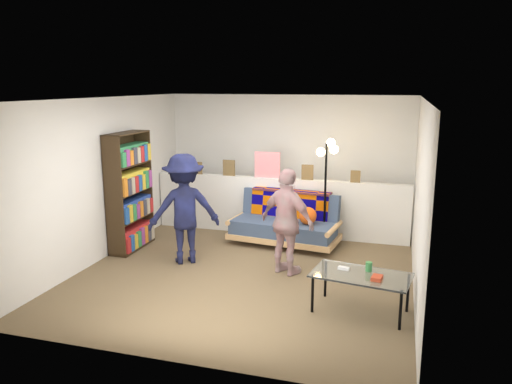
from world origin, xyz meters
TOP-DOWN VIEW (x-y plane):
  - ground at (0.00, 0.00)m, footprint 5.00×5.00m
  - room_shell at (0.00, 0.47)m, footprint 4.60×5.05m
  - half_wall_ledge at (0.00, 1.80)m, footprint 4.45×0.15m
  - ledge_decor at (-0.23, 1.78)m, footprint 2.97×0.02m
  - futon_sofa at (0.25, 1.30)m, footprint 1.85×1.05m
  - bookshelf at (-2.08, 0.40)m, footprint 0.31×0.93m
  - coffee_table at (1.65, -0.91)m, footprint 1.19×0.78m
  - floor_lamp at (0.89, 1.39)m, footprint 0.36×0.32m
  - person_left at (-1.00, 0.07)m, footprint 1.20×1.06m
  - person_right at (0.56, 0.03)m, footprint 0.94×0.71m

SIDE VIEW (x-z plane):
  - ground at x=0.00m, z-range 0.00..0.00m
  - futon_sofa at x=0.25m, z-range -0.03..0.73m
  - coffee_table at x=1.65m, z-range 0.15..0.72m
  - half_wall_ledge at x=0.00m, z-range 0.00..1.00m
  - person_right at x=0.56m, z-range 0.00..1.48m
  - person_left at x=-1.00m, z-range 0.00..1.62m
  - bookshelf at x=-2.08m, z-range -0.06..1.80m
  - ledge_decor at x=-0.23m, z-range 0.95..1.40m
  - floor_lamp at x=0.89m, z-range 0.36..2.11m
  - room_shell at x=0.00m, z-range 0.45..2.90m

